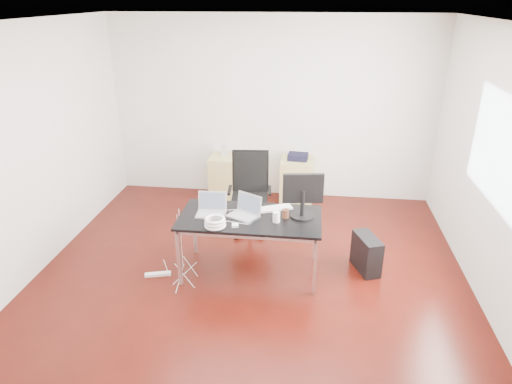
# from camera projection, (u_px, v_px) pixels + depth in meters

# --- Properties ---
(room_shell) EXTENTS (5.00, 5.00, 5.00)m
(room_shell) POSITION_uv_depth(u_px,v_px,m) (253.00, 164.00, 4.76)
(room_shell) COLOR #330A05
(room_shell) RESTS_ON ground
(desk) EXTENTS (1.60, 0.80, 0.73)m
(desk) POSITION_uv_depth(u_px,v_px,m) (250.00, 221.00, 5.16)
(desk) COLOR black
(desk) RESTS_ON ground
(office_chair) EXTENTS (0.52, 0.54, 1.08)m
(office_chair) POSITION_uv_depth(u_px,v_px,m) (250.00, 189.00, 6.20)
(office_chair) COLOR black
(office_chair) RESTS_ON ground
(filing_cabinet_left) EXTENTS (0.50, 0.50, 0.70)m
(filing_cabinet_left) POSITION_uv_depth(u_px,v_px,m) (227.00, 177.00, 7.29)
(filing_cabinet_left) COLOR tan
(filing_cabinet_left) RESTS_ON ground
(filing_cabinet_right) EXTENTS (0.50, 0.50, 0.70)m
(filing_cabinet_right) POSITION_uv_depth(u_px,v_px,m) (297.00, 180.00, 7.16)
(filing_cabinet_right) COLOR tan
(filing_cabinet_right) RESTS_ON ground
(pc_tower) EXTENTS (0.35, 0.49, 0.44)m
(pc_tower) POSITION_uv_depth(u_px,v_px,m) (366.00, 253.00, 5.39)
(pc_tower) COLOR black
(pc_tower) RESTS_ON ground
(wastebasket) EXTENTS (0.31, 0.31, 0.28)m
(wastebasket) POSITION_uv_depth(u_px,v_px,m) (290.00, 195.00, 7.14)
(wastebasket) COLOR black
(wastebasket) RESTS_ON ground
(power_strip) EXTENTS (0.30, 0.14, 0.04)m
(power_strip) POSITION_uv_depth(u_px,v_px,m) (158.00, 274.00, 5.35)
(power_strip) COLOR white
(power_strip) RESTS_ON ground
(laptop_left) EXTENTS (0.34, 0.27, 0.23)m
(laptop_left) POSITION_uv_depth(u_px,v_px,m) (211.00, 209.00, 5.20)
(laptop_left) COLOR silver
(laptop_left) RESTS_ON desk
(laptop_right) EXTENTS (0.41, 0.38, 0.23)m
(laptop_right) POSITION_uv_depth(u_px,v_px,m) (246.00, 211.00, 5.15)
(laptop_right) COLOR silver
(laptop_right) RESTS_ON desk
(monitor) EXTENTS (0.45, 0.26, 0.51)m
(monitor) POSITION_uv_depth(u_px,v_px,m) (303.00, 193.00, 5.04)
(monitor) COLOR black
(monitor) RESTS_ON desk
(keyboard) EXTENTS (0.46, 0.31, 0.02)m
(keyboard) POSITION_uv_depth(u_px,v_px,m) (273.00, 209.00, 5.31)
(keyboard) COLOR white
(keyboard) RESTS_ON desk
(cup_white) EXTENTS (0.09, 0.09, 0.12)m
(cup_white) POSITION_uv_depth(u_px,v_px,m) (276.00, 217.00, 5.00)
(cup_white) COLOR white
(cup_white) RESTS_ON desk
(cup_brown) EXTENTS (0.09, 0.09, 0.10)m
(cup_brown) POSITION_uv_depth(u_px,v_px,m) (285.00, 214.00, 5.10)
(cup_brown) COLOR #532A1C
(cup_brown) RESTS_ON desk
(cable_coil) EXTENTS (0.24, 0.24, 0.11)m
(cable_coil) POSITION_uv_depth(u_px,v_px,m) (215.00, 222.00, 4.90)
(cable_coil) COLOR white
(cable_coil) RESTS_ON desk
(power_adapter) EXTENTS (0.08, 0.08, 0.03)m
(power_adapter) POSITION_uv_depth(u_px,v_px,m) (235.00, 225.00, 4.92)
(power_adapter) COLOR white
(power_adapter) RESTS_ON desk
(speaker) EXTENTS (0.10, 0.09, 0.18)m
(speaker) POSITION_uv_depth(u_px,v_px,m) (224.00, 150.00, 7.13)
(speaker) COLOR #9E9E9E
(speaker) RESTS_ON filing_cabinet_left
(navy_garment) EXTENTS (0.32, 0.26, 0.09)m
(navy_garment) POSITION_uv_depth(u_px,v_px,m) (298.00, 157.00, 6.99)
(navy_garment) COLOR black
(navy_garment) RESTS_ON filing_cabinet_right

